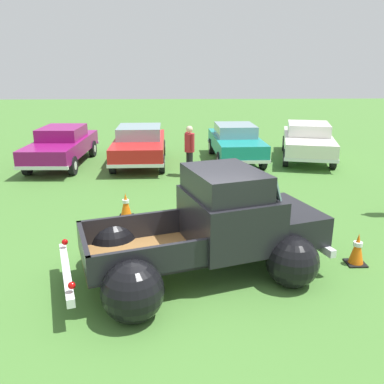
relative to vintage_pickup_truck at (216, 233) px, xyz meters
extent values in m
plane|color=#477A33|center=(-0.37, -0.12, -0.76)|extent=(80.00, 80.00, 0.00)
cylinder|color=black|center=(0.74, 1.16, -0.38)|extent=(0.79, 0.45, 0.76)
cylinder|color=silver|center=(0.74, 1.16, -0.38)|extent=(0.40, 0.33, 0.34)
cylinder|color=black|center=(1.28, -0.49, -0.38)|extent=(0.79, 0.45, 0.76)
cylinder|color=silver|center=(1.28, -0.49, -0.38)|extent=(0.40, 0.33, 0.34)
cylinder|color=black|center=(-1.92, 0.28, -0.38)|extent=(0.79, 0.45, 0.76)
cylinder|color=silver|center=(-1.92, 0.28, -0.38)|extent=(0.40, 0.33, 0.34)
cylinder|color=black|center=(-1.38, -1.37, -0.38)|extent=(0.79, 0.45, 0.76)
cylinder|color=silver|center=(-1.38, -1.37, -0.38)|extent=(0.40, 0.33, 0.34)
sphere|color=black|center=(-1.94, 0.33, -0.32)|extent=(1.21, 1.21, 0.96)
sphere|color=black|center=(-1.36, -1.42, -0.32)|extent=(1.21, 1.21, 0.96)
cube|color=olive|center=(-1.27, -0.42, -0.22)|extent=(2.43, 2.10, 0.04)
cube|color=black|center=(-1.50, 0.27, 0.01)|extent=(1.97, 0.72, 0.50)
cube|color=black|center=(-1.04, -1.11, 0.01)|extent=(1.97, 0.72, 0.50)
cube|color=black|center=(-0.34, -0.11, 0.01)|extent=(0.56, 1.49, 0.50)
cube|color=black|center=(-2.21, -0.73, 0.01)|extent=(0.56, 1.49, 0.50)
cube|color=black|center=(0.25, 0.08, 0.24)|extent=(1.91, 2.07, 0.95)
cube|color=black|center=(0.15, 0.05, 0.94)|extent=(1.57, 1.82, 0.45)
cube|color=#8CADB7|center=(0.77, 0.25, 0.92)|extent=(0.60, 1.43, 0.38)
cube|color=black|center=(1.25, 0.41, 0.04)|extent=(1.69, 1.93, 0.55)
sphere|color=black|center=(0.73, 1.19, -0.34)|extent=(1.16, 1.16, 0.92)
sphere|color=black|center=(1.29, -0.52, -0.34)|extent=(1.16, 1.16, 0.92)
cube|color=silver|center=(-2.50, -0.82, -0.30)|extent=(0.73, 1.92, 0.14)
cube|color=silver|center=(1.76, 0.58, -0.30)|extent=(0.73, 1.92, 0.14)
sphere|color=red|center=(-2.71, -0.06, -0.12)|extent=(0.14, 0.14, 0.11)
sphere|color=red|center=(-2.21, -1.56, -0.12)|extent=(0.14, 0.14, 0.11)
cylinder|color=black|center=(-4.33, 7.00, -0.43)|extent=(0.22, 0.67, 0.66)
cylinder|color=silver|center=(-4.33, 7.00, -0.43)|extent=(0.22, 0.30, 0.30)
cylinder|color=black|center=(-5.91, 7.04, -0.43)|extent=(0.22, 0.67, 0.66)
cylinder|color=silver|center=(-5.91, 7.04, -0.43)|extent=(0.22, 0.30, 0.30)
cylinder|color=black|center=(-4.24, 9.99, -0.43)|extent=(0.22, 0.67, 0.66)
cylinder|color=silver|center=(-4.24, 9.99, -0.43)|extent=(0.22, 0.30, 0.30)
cylinder|color=black|center=(-5.82, 10.04, -0.43)|extent=(0.22, 0.67, 0.66)
cylinder|color=silver|center=(-5.82, 10.04, -0.43)|extent=(0.22, 0.30, 0.30)
cube|color=#8C1466|center=(-5.08, 8.52, -0.05)|extent=(1.84, 4.73, 0.55)
cube|color=#8C1466|center=(-5.07, 8.70, 0.45)|extent=(1.52, 2.01, 0.45)
cube|color=silver|center=(-5.01, 10.82, -0.31)|extent=(1.76, 0.15, 0.12)
cube|color=silver|center=(-5.14, 6.22, -0.31)|extent=(1.76, 0.15, 0.12)
cylinder|color=black|center=(-1.24, 7.18, -0.43)|extent=(0.21, 0.66, 0.66)
cylinder|color=silver|center=(-1.24, 7.18, -0.43)|extent=(0.22, 0.30, 0.30)
cylinder|color=black|center=(-2.98, 7.15, -0.43)|extent=(0.21, 0.66, 0.66)
cylinder|color=silver|center=(-2.98, 7.15, -0.43)|extent=(0.22, 0.30, 0.30)
cylinder|color=black|center=(-1.31, 10.06, -0.43)|extent=(0.21, 0.66, 0.66)
cylinder|color=silver|center=(-1.31, 10.06, -0.43)|extent=(0.22, 0.30, 0.30)
cylinder|color=black|center=(-3.04, 10.03, -0.43)|extent=(0.21, 0.66, 0.66)
cylinder|color=silver|center=(-3.04, 10.03, -0.43)|extent=(0.22, 0.30, 0.30)
cube|color=red|center=(-2.14, 8.60, -0.05)|extent=(1.96, 4.54, 0.55)
cube|color=#8CADB7|center=(-2.15, 8.78, 0.45)|extent=(1.66, 1.93, 0.45)
cube|color=silver|center=(-2.19, 10.81, -0.31)|extent=(1.92, 0.14, 0.12)
cube|color=silver|center=(-2.09, 6.39, -0.31)|extent=(1.92, 0.14, 0.12)
cylinder|color=black|center=(2.45, 7.60, -0.43)|extent=(0.22, 0.67, 0.66)
cylinder|color=silver|center=(2.45, 7.60, -0.43)|extent=(0.22, 0.30, 0.30)
cylinder|color=black|center=(0.86, 7.55, -0.43)|extent=(0.22, 0.67, 0.66)
cylinder|color=silver|center=(0.86, 7.55, -0.43)|extent=(0.22, 0.30, 0.30)
cylinder|color=black|center=(2.36, 10.38, -0.43)|extent=(0.22, 0.67, 0.66)
cylinder|color=silver|center=(2.36, 10.38, -0.43)|extent=(0.22, 0.30, 0.30)
cylinder|color=black|center=(0.77, 10.33, -0.43)|extent=(0.22, 0.67, 0.66)
cylinder|color=silver|center=(0.77, 10.33, -0.43)|extent=(0.22, 0.30, 0.30)
cube|color=teal|center=(1.61, 8.97, -0.05)|extent=(1.84, 4.39, 0.55)
cube|color=#8CADB7|center=(1.61, 9.14, 0.45)|extent=(1.52, 1.87, 0.45)
cube|color=silver|center=(1.55, 11.09, -0.31)|extent=(1.77, 0.15, 0.12)
cube|color=silver|center=(1.67, 6.84, -0.31)|extent=(1.77, 0.15, 0.12)
cylinder|color=black|center=(5.05, 7.56, -0.43)|extent=(0.35, 0.69, 0.66)
cylinder|color=silver|center=(5.05, 7.56, -0.43)|extent=(0.28, 0.34, 0.30)
cylinder|color=black|center=(3.39, 7.97, -0.43)|extent=(0.35, 0.69, 0.66)
cylinder|color=silver|center=(3.39, 7.97, -0.43)|extent=(0.28, 0.34, 0.30)
cylinder|color=black|center=(5.76, 10.46, -0.43)|extent=(0.35, 0.69, 0.66)
cylinder|color=silver|center=(5.76, 10.46, -0.43)|extent=(0.28, 0.34, 0.30)
cylinder|color=black|center=(4.10, 10.87, -0.43)|extent=(0.35, 0.69, 0.66)
cylinder|color=silver|center=(4.10, 10.87, -0.43)|extent=(0.28, 0.34, 0.30)
cube|color=silver|center=(4.57, 9.22, -0.05)|extent=(2.89, 4.97, 0.55)
cube|color=silver|center=(4.62, 9.40, 0.45)|extent=(2.01, 2.28, 0.45)
cube|color=silver|center=(5.12, 11.44, -0.31)|extent=(1.86, 0.55, 0.12)
cube|color=silver|center=(4.03, 6.99, -0.31)|extent=(1.86, 0.55, 0.12)
cylinder|color=black|center=(-0.24, 6.72, -0.34)|extent=(0.20, 0.20, 0.83)
cylinder|color=black|center=(-0.31, 6.87, -0.34)|extent=(0.20, 0.20, 0.83)
cylinder|color=#B2262D|center=(-0.28, 6.79, 0.39)|extent=(0.45, 0.45, 0.63)
cylinder|color=#B2262D|center=(-0.18, 6.60, 0.42)|extent=(0.12, 0.12, 0.59)
cylinder|color=#B2262D|center=(-0.37, 6.99, 0.42)|extent=(0.12, 0.12, 0.59)
sphere|color=beige|center=(-0.28, 6.79, 0.85)|extent=(0.30, 0.30, 0.23)
cube|color=black|center=(-1.99, 2.83, -0.74)|extent=(0.36, 0.36, 0.03)
cone|color=orange|center=(-1.99, 2.83, -0.43)|extent=(0.28, 0.28, 0.60)
cylinder|color=white|center=(-1.99, 2.83, -0.34)|extent=(0.17, 0.17, 0.08)
cube|color=black|center=(2.73, 0.15, -0.74)|extent=(0.36, 0.36, 0.03)
cone|color=orange|center=(2.73, 0.15, -0.43)|extent=(0.28, 0.28, 0.60)
cylinder|color=white|center=(2.73, 0.15, -0.34)|extent=(0.17, 0.17, 0.08)
camera|label=1|loc=(-0.66, -6.71, 2.90)|focal=37.63mm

